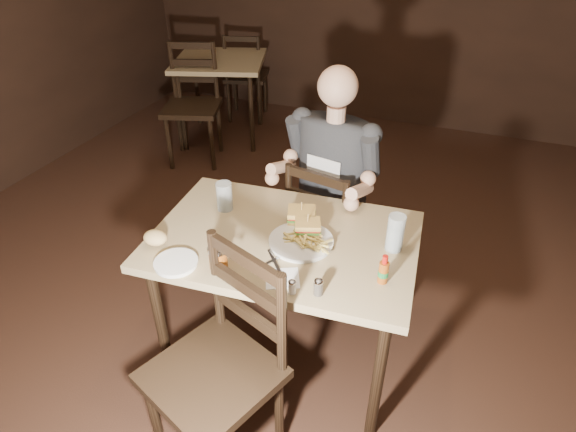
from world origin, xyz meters
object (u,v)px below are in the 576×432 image
(bg_chair_near, at_px, (192,107))
(dinner_plate, at_px, (301,242))
(glass_left, at_px, (224,196))
(glass_right, at_px, (395,233))
(main_table, at_px, (284,252))
(syrup_dispenser, at_px, (218,258))
(diner, at_px, (330,157))
(bg_chair_far, at_px, (246,76))
(bg_table, at_px, (220,68))
(chair_near, at_px, (212,375))
(side_plate, at_px, (176,263))
(hot_sauce, at_px, (384,269))
(chair_far, at_px, (330,228))

(bg_chair_near, distance_m, dinner_plate, 2.49)
(glass_left, height_order, glass_right, glass_right)
(main_table, distance_m, bg_chair_near, 2.41)
(glass_left, relative_size, syrup_dispenser, 1.38)
(diner, bearing_deg, main_table, -82.96)
(bg_chair_far, distance_m, diner, 2.90)
(glass_left, xyz_separation_m, syrup_dispenser, (0.18, -0.40, -0.02))
(main_table, distance_m, bg_table, 2.84)
(chair_near, distance_m, dinner_plate, 0.65)
(chair_near, xyz_separation_m, diner, (0.11, 1.12, 0.43))
(bg_table, distance_m, dinner_plate, 2.90)
(bg_table, xyz_separation_m, diner, (1.61, -1.82, 0.23))
(chair_near, height_order, side_plate, chair_near)
(main_table, xyz_separation_m, chair_near, (-0.07, -0.58, -0.20))
(bg_table, distance_m, syrup_dispenser, 3.00)
(chair_near, height_order, diner, diner)
(bg_chair_far, bearing_deg, hot_sauce, 108.86)
(diner, bearing_deg, chair_far, 90.00)
(main_table, relative_size, diner, 1.33)
(syrup_dispenser, relative_size, side_plate, 0.58)
(bg_table, bearing_deg, diner, -48.46)
(bg_chair_near, bearing_deg, hot_sauce, -61.82)
(bg_chair_far, distance_m, glass_right, 3.50)
(diner, bearing_deg, bg_chair_far, 135.57)
(bg_chair_far, height_order, side_plate, bg_chair_far)
(diner, relative_size, glass_left, 6.53)
(bg_table, relative_size, glass_right, 6.07)
(bg_table, relative_size, side_plate, 5.76)
(chair_far, height_order, bg_chair_far, bg_chair_far)
(glass_right, bearing_deg, bg_chair_far, 125.76)
(chair_far, relative_size, bg_chair_near, 0.89)
(dinner_plate, bearing_deg, glass_left, 163.07)
(chair_far, bearing_deg, bg_chair_near, -25.68)
(dinner_plate, height_order, glass_left, glass_left)
(bg_table, height_order, side_plate, side_plate)
(bg_chair_near, height_order, dinner_plate, bg_chair_near)
(chair_far, bearing_deg, chair_near, 95.35)
(bg_chair_near, relative_size, hot_sauce, 7.83)
(main_table, xyz_separation_m, glass_right, (0.47, 0.09, 0.17))
(chair_near, relative_size, bg_chair_near, 0.97)
(bg_chair_far, bearing_deg, glass_left, 98.74)
(bg_chair_far, xyz_separation_m, syrup_dispenser, (1.40, -3.20, 0.37))
(main_table, height_order, bg_table, same)
(bg_table, relative_size, bg_chair_near, 1.01)
(diner, xyz_separation_m, dinner_plate, (0.05, -0.57, -0.14))
(dinner_plate, distance_m, syrup_dispenser, 0.37)
(bg_chair_far, distance_m, side_plate, 3.49)
(bg_chair_far, height_order, bg_chair_near, bg_chair_near)
(chair_near, distance_m, diner, 1.21)
(syrup_dispenser, distance_m, side_plate, 0.18)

